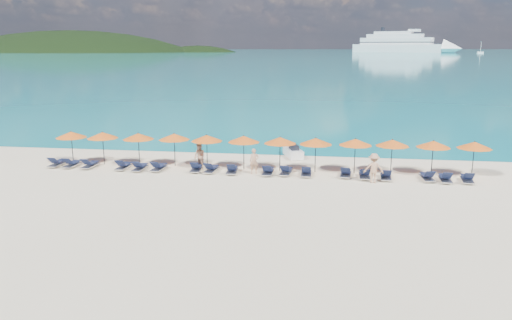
# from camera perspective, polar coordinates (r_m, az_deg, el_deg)

# --- Properties ---
(ground) EXTENTS (1400.00, 1400.00, 0.00)m
(ground) POSITION_cam_1_polar(r_m,az_deg,el_deg) (27.60, -0.89, -3.82)
(ground) COLOR beige
(sea) EXTENTS (1600.00, 1300.00, 0.01)m
(sea) POSITION_cam_1_polar(r_m,az_deg,el_deg) (686.14, 8.05, 12.19)
(sea) COLOR #1FA9B2
(sea) RESTS_ON ground
(headland_main) EXTENTS (374.00, 242.00, 126.50)m
(headland_main) POSITION_cam_1_polar(r_m,az_deg,el_deg) (644.28, -20.19, 8.11)
(headland_main) COLOR black
(headland_main) RESTS_ON ground
(headland_small) EXTENTS (162.00, 126.00, 85.50)m
(headland_small) POSITION_cam_1_polar(r_m,az_deg,el_deg) (607.55, -6.59, 8.84)
(headland_small) COLOR black
(headland_small) RESTS_ON ground
(cruise_ship) EXTENTS (115.88, 66.15, 33.04)m
(cruise_ship) POSITION_cam_1_polar(r_m,az_deg,el_deg) (591.45, 16.86, 12.50)
(cruise_ship) COLOR white
(cruise_ship) RESTS_ON ground
(sailboat_near) EXTENTS (6.19, 2.06, 11.35)m
(sailboat_near) POSITION_cam_1_polar(r_m,az_deg,el_deg) (565.71, 24.26, 11.18)
(sailboat_near) COLOR white
(sailboat_near) RESTS_ON ground
(jetski) EXTENTS (1.72, 2.74, 0.92)m
(jetski) POSITION_cam_1_polar(r_m,az_deg,el_deg) (36.48, 4.27, 0.92)
(jetski) COLOR white
(jetski) RESTS_ON ground
(beachgoer_a) EXTENTS (0.65, 0.49, 1.61)m
(beachgoer_a) POSITION_cam_1_polar(r_m,az_deg,el_deg) (31.58, -0.21, -0.14)
(beachgoer_a) COLOR tan
(beachgoer_a) RESTS_ON ground
(beachgoer_b) EXTENTS (0.96, 0.88, 1.72)m
(beachgoer_b) POSITION_cam_1_polar(r_m,az_deg,el_deg) (32.85, -6.47, 0.39)
(beachgoer_b) COLOR tan
(beachgoer_b) RESTS_ON ground
(beachgoer_c) EXTENTS (1.15, 0.54, 1.78)m
(beachgoer_c) POSITION_cam_1_polar(r_m,az_deg,el_deg) (30.25, 13.30, -0.92)
(beachgoer_c) COLOR tan
(beachgoer_c) RESTS_ON ground
(umbrella_0) EXTENTS (2.10, 2.10, 2.28)m
(umbrella_0) POSITION_cam_1_polar(r_m,az_deg,el_deg) (36.34, -20.38, 2.73)
(umbrella_0) COLOR black
(umbrella_0) RESTS_ON ground
(umbrella_1) EXTENTS (2.10, 2.10, 2.28)m
(umbrella_1) POSITION_cam_1_polar(r_m,az_deg,el_deg) (35.43, -17.14, 2.72)
(umbrella_1) COLOR black
(umbrella_1) RESTS_ON ground
(umbrella_2) EXTENTS (2.10, 2.10, 2.28)m
(umbrella_2) POSITION_cam_1_polar(r_m,az_deg,el_deg) (34.37, -13.31, 2.65)
(umbrella_2) COLOR black
(umbrella_2) RESTS_ON ground
(umbrella_3) EXTENTS (2.10, 2.10, 2.28)m
(umbrella_3) POSITION_cam_1_polar(r_m,az_deg,el_deg) (33.75, -9.34, 2.64)
(umbrella_3) COLOR black
(umbrella_3) RESTS_ON ground
(umbrella_4) EXTENTS (2.10, 2.10, 2.28)m
(umbrella_4) POSITION_cam_1_polar(r_m,az_deg,el_deg) (32.96, -5.65, 2.51)
(umbrella_4) COLOR black
(umbrella_4) RESTS_ON ground
(umbrella_5) EXTENTS (2.10, 2.10, 2.28)m
(umbrella_5) POSITION_cam_1_polar(r_m,az_deg,el_deg) (32.47, -1.41, 2.41)
(umbrella_5) COLOR black
(umbrella_5) RESTS_ON ground
(umbrella_6) EXTENTS (2.10, 2.10, 2.28)m
(umbrella_6) POSITION_cam_1_polar(r_m,az_deg,el_deg) (32.06, 2.77, 2.26)
(umbrella_6) COLOR black
(umbrella_6) RESTS_ON ground
(umbrella_7) EXTENTS (2.10, 2.10, 2.28)m
(umbrella_7) POSITION_cam_1_polar(r_m,az_deg,el_deg) (31.93, 6.84, 2.14)
(umbrella_7) COLOR black
(umbrella_7) RESTS_ON ground
(umbrella_8) EXTENTS (2.10, 2.10, 2.28)m
(umbrella_8) POSITION_cam_1_polar(r_m,az_deg,el_deg) (32.06, 11.30, 2.02)
(umbrella_8) COLOR black
(umbrella_8) RESTS_ON ground
(umbrella_9) EXTENTS (2.10, 2.10, 2.28)m
(umbrella_9) POSITION_cam_1_polar(r_m,az_deg,el_deg) (32.35, 15.32, 1.90)
(umbrella_9) COLOR black
(umbrella_9) RESTS_ON ground
(umbrella_10) EXTENTS (2.10, 2.10, 2.28)m
(umbrella_10) POSITION_cam_1_polar(r_m,az_deg,el_deg) (32.69, 19.62, 1.72)
(umbrella_10) COLOR black
(umbrella_10) RESTS_ON ground
(umbrella_11) EXTENTS (2.10, 2.10, 2.28)m
(umbrella_11) POSITION_cam_1_polar(r_m,az_deg,el_deg) (33.28, 23.70, 1.56)
(umbrella_11) COLOR black
(umbrella_11) RESTS_ON ground
(lounger_0) EXTENTS (0.63, 1.70, 0.66)m
(lounger_0) POSITION_cam_1_polar(r_m,az_deg,el_deg) (36.19, -21.76, -0.31)
(lounger_0) COLOR silver
(lounger_0) RESTS_ON ground
(lounger_1) EXTENTS (0.67, 1.72, 0.66)m
(lounger_1) POSITION_cam_1_polar(r_m,az_deg,el_deg) (35.61, -20.28, -0.39)
(lounger_1) COLOR silver
(lounger_1) RESTS_ON ground
(lounger_2) EXTENTS (0.70, 1.73, 0.66)m
(lounger_2) POSITION_cam_1_polar(r_m,az_deg,el_deg) (35.00, -18.44, -0.47)
(lounger_2) COLOR silver
(lounger_2) RESTS_ON ground
(lounger_3) EXTENTS (0.63, 1.70, 0.66)m
(lounger_3) POSITION_cam_1_polar(r_m,az_deg,el_deg) (33.97, -14.89, -0.63)
(lounger_3) COLOR silver
(lounger_3) RESTS_ON ground
(lounger_4) EXTENTS (0.64, 1.71, 0.66)m
(lounger_4) POSITION_cam_1_polar(r_m,az_deg,el_deg) (33.38, -13.12, -0.77)
(lounger_4) COLOR silver
(lounger_4) RESTS_ON ground
(lounger_5) EXTENTS (0.73, 1.74, 0.66)m
(lounger_5) POSITION_cam_1_polar(r_m,az_deg,el_deg) (33.06, -11.07, -0.80)
(lounger_5) COLOR silver
(lounger_5) RESTS_ON ground
(lounger_6) EXTENTS (0.74, 1.74, 0.66)m
(lounger_6) POSITION_cam_1_polar(r_m,az_deg,el_deg) (32.50, -6.81, -0.89)
(lounger_6) COLOR silver
(lounger_6) RESTS_ON ground
(lounger_7) EXTENTS (0.77, 1.75, 0.66)m
(lounger_7) POSITION_cam_1_polar(r_m,az_deg,el_deg) (32.15, -5.14, -1.00)
(lounger_7) COLOR silver
(lounger_7) RESTS_ON ground
(lounger_8) EXTENTS (0.74, 1.74, 0.66)m
(lounger_8) POSITION_cam_1_polar(r_m,az_deg,el_deg) (31.82, -2.74, -1.11)
(lounger_8) COLOR silver
(lounger_8) RESTS_ON ground
(lounger_9) EXTENTS (0.64, 1.71, 0.66)m
(lounger_9) POSITION_cam_1_polar(r_m,az_deg,el_deg) (31.45, 1.37, -1.27)
(lounger_9) COLOR silver
(lounger_9) RESTS_ON ground
(lounger_10) EXTENTS (0.77, 1.75, 0.66)m
(lounger_10) POSITION_cam_1_polar(r_m,az_deg,el_deg) (31.49, 3.47, -1.27)
(lounger_10) COLOR silver
(lounger_10) RESTS_ON ground
(lounger_11) EXTENTS (0.65, 1.71, 0.66)m
(lounger_11) POSITION_cam_1_polar(r_m,az_deg,el_deg) (31.32, 5.76, -1.39)
(lounger_11) COLOR silver
(lounger_11) RESTS_ON ground
(lounger_12) EXTENTS (0.77, 1.75, 0.66)m
(lounger_12) POSITION_cam_1_polar(r_m,az_deg,el_deg) (31.46, 10.21, -1.47)
(lounger_12) COLOR silver
(lounger_12) RESTS_ON ground
(lounger_13) EXTENTS (0.63, 1.70, 0.66)m
(lounger_13) POSITION_cam_1_polar(r_m,az_deg,el_deg) (31.32, 12.29, -1.63)
(lounger_13) COLOR silver
(lounger_13) RESTS_ON ground
(lounger_14) EXTENTS (0.72, 1.74, 0.66)m
(lounger_14) POSITION_cam_1_polar(r_m,az_deg,el_deg) (31.36, 14.62, -1.74)
(lounger_14) COLOR silver
(lounger_14) RESTS_ON ground
(lounger_15) EXTENTS (0.72, 1.73, 0.66)m
(lounger_15) POSITION_cam_1_polar(r_m,az_deg,el_deg) (31.83, 18.98, -1.81)
(lounger_15) COLOR silver
(lounger_15) RESTS_ON ground
(lounger_16) EXTENTS (0.69, 1.73, 0.66)m
(lounger_16) POSITION_cam_1_polar(r_m,az_deg,el_deg) (31.88, 20.81, -1.93)
(lounger_16) COLOR silver
(lounger_16) RESTS_ON ground
(lounger_17) EXTENTS (0.79, 1.75, 0.66)m
(lounger_17) POSITION_cam_1_polar(r_m,az_deg,el_deg) (32.26, 22.98, -1.95)
(lounger_17) COLOR silver
(lounger_17) RESTS_ON ground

